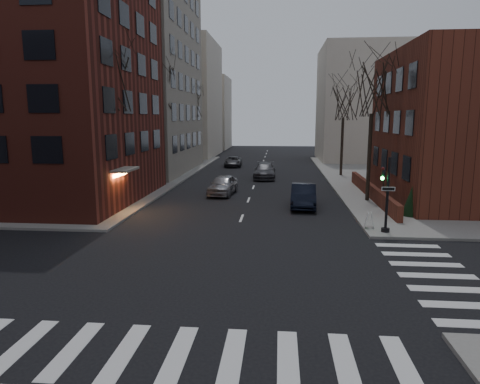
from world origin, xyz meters
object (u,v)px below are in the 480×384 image
tree_left_a (110,82)px  car_lane_gray (265,171)px  tree_left_c (191,102)px  car_lane_silver (223,185)px  streetlamp_far (200,132)px  evergreen_shrub (412,201)px  streetlamp_near (156,141)px  parked_sedan (303,196)px  car_lane_far (233,162)px  traffic_signal (386,200)px  tree_right_b (344,104)px  tree_left_b (160,87)px  tree_right_a (373,91)px  sandwich_board (369,220)px

tree_left_a → car_lane_gray: size_ratio=1.91×
tree_left_c → car_lane_silver: 22.09m
streetlamp_far → car_lane_silver: 22.87m
streetlamp_far → evergreen_shrub: streetlamp_far is taller
streetlamp_near → parked_sedan: (12.20, -6.22, -3.44)m
parked_sedan → car_lane_far: 25.48m
traffic_signal → parked_sedan: 7.92m
tree_right_b → streetlamp_near: 20.01m
car_lane_gray → evergreen_shrub: (9.70, -16.63, 0.30)m
car_lane_gray → tree_left_a: bearing=-121.4°
tree_left_b → streetlamp_near: (0.60, -4.00, -4.68)m
streetlamp_near → car_lane_far: bearing=75.7°
streetlamp_near → parked_sedan: streetlamp_near is taller
tree_right_a → tree_left_c: bearing=128.7°
tree_left_a → car_lane_far: (5.21, 26.10, -7.84)m
tree_right_b → tree_left_c: bearing=155.6°
tree_left_c → streetlamp_far: 4.33m
tree_left_b → car_lane_silver: tree_left_b is taller
streetlamp_near → car_lane_gray: bearing=40.6°
tree_left_b → sandwich_board: tree_left_b is taller
traffic_signal → car_lane_silver: bearing=132.3°
tree_left_c → tree_right_b: 19.34m
tree_right_b → car_lane_far: tree_right_b is taller
streetlamp_far → car_lane_far: size_ratio=1.38×
tree_left_b → evergreen_shrub: size_ratio=5.79×
sandwich_board → tree_left_a: bearing=172.7°
tree_right_b → tree_left_b: bearing=-161.2°
streetlamp_near → car_lane_silver: 7.11m
streetlamp_near → tree_left_a: bearing=-94.3°
evergreen_shrub → car_lane_gray: bearing=120.3°
car_lane_far → evergreen_shrub: (14.09, -27.02, 0.45)m
streetlamp_far → car_lane_gray: (9.00, -12.29, -3.46)m
car_lane_far → tree_right_a: bearing=-63.7°
car_lane_gray → streetlamp_far: bearing=126.2°
tree_right_b → parked_sedan: (-4.80, -16.22, -6.79)m
tree_right_a → parked_sedan: size_ratio=2.02×
car_lane_far → sandwich_board: bearing=-73.2°
streetlamp_near → streetlamp_far: size_ratio=1.00×
traffic_signal → tree_left_a: bearing=163.4°
tree_right_b → streetlamp_near: size_ratio=1.46×
tree_right_b → car_lane_far: bearing=146.8°
streetlamp_far → car_lane_far: (4.61, -1.90, -3.61)m
streetlamp_near → car_lane_silver: streetlamp_near is taller
traffic_signal → tree_right_a: size_ratio=0.41×
streetlamp_near → tree_left_c: bearing=91.9°
tree_left_b → car_lane_gray: bearing=21.1°
tree_left_b → streetlamp_near: bearing=-81.5°
streetlamp_far → tree_left_a: bearing=-91.2°
traffic_signal → streetlamp_far: (-16.14, 33.01, 2.33)m
tree_right_b → tree_right_a: bearing=-90.0°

